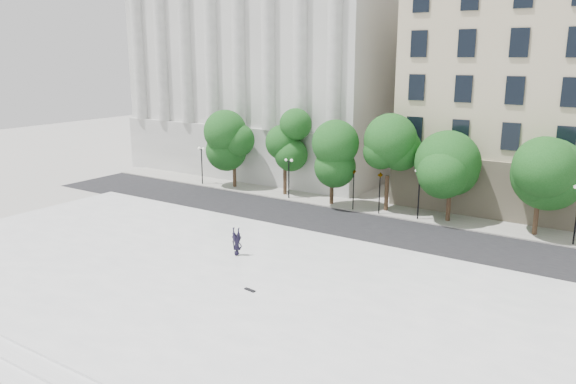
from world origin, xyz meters
name	(u,v)px	position (x,y,z in m)	size (l,w,h in m)	color
ground	(170,299)	(0.00, 0.00, 0.00)	(160.00, 160.00, 0.00)	#A7A49E
plaza	(206,278)	(0.00, 3.00, 0.23)	(44.00, 22.00, 0.45)	white
street	(328,222)	(0.00, 18.00, 0.01)	(60.00, 8.00, 0.02)	black
far_sidewalk	(360,206)	(0.00, 24.00, 0.06)	(60.00, 4.00, 0.12)	#ADABA0
building_west	(292,59)	(-17.00, 38.57, 12.89)	(31.50, 27.65, 25.60)	silver
traffic_light_west	(354,171)	(0.09, 22.30, 3.60)	(0.54, 1.57, 4.12)	black
traffic_light_east	(380,172)	(2.58, 22.30, 3.78)	(1.00, 1.97, 4.28)	black
person_lying	(237,252)	(-0.54, 6.74, 0.71)	(0.69, 0.45, 1.90)	black
skateboard	(250,290)	(3.65, 2.62, 0.49)	(0.74, 0.19, 0.08)	black
plaza_steps	(22,369)	(0.00, -8.90, 0.12)	(44.00, 3.00, 0.30)	white
street_trees	(377,156)	(1.64, 23.47, 4.87)	(33.45, 5.11, 7.87)	#382619
lamp_posts	(355,178)	(0.07, 22.60, 2.91)	(36.40, 0.28, 4.48)	black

